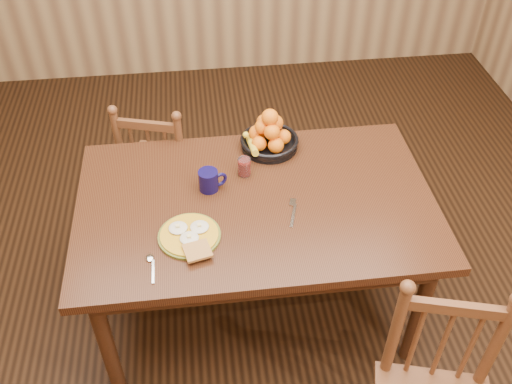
{
  "coord_description": "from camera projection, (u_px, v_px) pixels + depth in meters",
  "views": [
    {
      "loc": [
        -0.23,
        -1.86,
        2.48
      ],
      "look_at": [
        0.0,
        0.0,
        0.8
      ],
      "focal_mm": 40.0,
      "sensor_mm": 36.0,
      "label": 1
    }
  ],
  "objects": [
    {
      "name": "chair_far",
      "position": [
        162.0,
        167.0,
        3.22
      ],
      "size": [
        0.49,
        0.48,
        0.89
      ],
      "rotation": [
        0.0,
        0.0,
        2.86
      ],
      "color": "#4E2B17",
      "rests_on": "ground"
    },
    {
      "name": "fruit_bowl",
      "position": [
        269.0,
        136.0,
        2.8
      ],
      "size": [
        0.29,
        0.29,
        0.22
      ],
      "color": "black",
      "rests_on": "dining_table"
    },
    {
      "name": "spoon",
      "position": [
        151.0,
        262.0,
        2.27
      ],
      "size": [
        0.04,
        0.16,
        0.01
      ],
      "rotation": [
        0.0,
        0.0,
        0.01
      ],
      "color": "silver",
      "rests_on": "dining_table"
    },
    {
      "name": "breakfast_plate",
      "position": [
        190.0,
        236.0,
        2.37
      ],
      "size": [
        0.26,
        0.3,
        0.04
      ],
      "color": "#59601E",
      "rests_on": "dining_table"
    },
    {
      "name": "coffee_mug",
      "position": [
        209.0,
        180.0,
        2.57
      ],
      "size": [
        0.13,
        0.09,
        0.1
      ],
      "color": "#0E0A37",
      "rests_on": "dining_table"
    },
    {
      "name": "room",
      "position": [
        256.0,
        84.0,
        2.15
      ],
      "size": [
        4.52,
        5.02,
        2.72
      ],
      "color": "black",
      "rests_on": "ground"
    },
    {
      "name": "juice_glass",
      "position": [
        244.0,
        167.0,
        2.66
      ],
      "size": [
        0.06,
        0.06,
        0.09
      ],
      "color": "silver",
      "rests_on": "dining_table"
    },
    {
      "name": "dining_table",
      "position": [
        256.0,
        214.0,
        2.61
      ],
      "size": [
        1.6,
        1.0,
        0.75
      ],
      "color": "black",
      "rests_on": "ground"
    },
    {
      "name": "fork",
      "position": [
        293.0,
        211.0,
        2.49
      ],
      "size": [
        0.06,
        0.18,
        0.0
      ],
      "rotation": [
        0.0,
        0.0,
        -0.3
      ],
      "color": "silver",
      "rests_on": "dining_table"
    }
  ]
}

